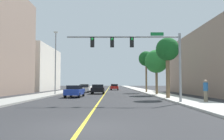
{
  "coord_description": "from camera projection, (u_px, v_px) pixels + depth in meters",
  "views": [
    {
      "loc": [
        1.17,
        -8.9,
        1.69
      ],
      "look_at": [
        1.21,
        20.74,
        3.37
      ],
      "focal_mm": 37.07,
      "sensor_mm": 36.0,
      "label": 1
    }
  ],
  "objects": [
    {
      "name": "car_blue",
      "position": [
        74.0,
        91.0,
        27.59
      ],
      "size": [
        1.91,
        4.39,
        1.42
      ],
      "rotation": [
        0.0,
        0.0,
        -0.03
      ],
      "color": "#1E389E",
      "rests_on": "ground"
    },
    {
      "name": "sidewalk_left",
      "position": [
        70.0,
        90.0,
        50.72
      ],
      "size": [
        3.28,
        168.0,
        0.15
      ],
      "primitive_type": "cube",
      "color": "#9E9B93",
      "rests_on": "ground"
    },
    {
      "name": "ground",
      "position": [
        106.0,
        91.0,
        50.73
      ],
      "size": [
        192.0,
        192.0,
        0.0
      ],
      "primitive_type": "plane",
      "color": "#2D2D30"
    },
    {
      "name": "lane_marking_center",
      "position": [
        106.0,
        91.0,
        50.73
      ],
      "size": [
        0.16,
        144.0,
        0.01
      ],
      "primitive_type": "cube",
      "color": "yellow",
      "rests_on": "ground"
    },
    {
      "name": "building_left_far",
      "position": [
        30.0,
        69.0,
        53.2
      ],
      "size": [
        10.16,
        17.77,
        9.92
      ],
      "primitive_type": "cube",
      "color": "silver",
      "rests_on": "ground"
    },
    {
      "name": "palm_mid",
      "position": [
        156.0,
        62.0,
        32.5
      ],
      "size": [
        3.27,
        3.27,
        6.23
      ],
      "color": "brown",
      "rests_on": "sidewalk_right"
    },
    {
      "name": "traffic_signal_mast",
      "position": [
        140.0,
        49.0,
        19.33
      ],
      "size": [
        9.55,
        0.36,
        5.8
      ],
      "color": "gray",
      "rests_on": "sidewalk_right"
    },
    {
      "name": "car_black",
      "position": [
        98.0,
        89.0,
        36.14
      ],
      "size": [
        2.0,
        4.27,
        1.47
      ],
      "rotation": [
        0.0,
        0.0,
        0.01
      ],
      "color": "black",
      "rests_on": "ground"
    },
    {
      "name": "palm_far",
      "position": [
        146.0,
        59.0,
        40.49
      ],
      "size": [
        2.63,
        2.63,
        7.14
      ],
      "color": "brown",
      "rests_on": "sidewalk_right"
    },
    {
      "name": "car_yellow",
      "position": [
        84.0,
        87.0,
        49.81
      ],
      "size": [
        1.93,
        4.24,
        1.45
      ],
      "rotation": [
        0.0,
        0.0,
        3.15
      ],
      "color": "gold",
      "rests_on": "ground"
    },
    {
      "name": "palm_near",
      "position": [
        167.0,
        50.0,
        24.59
      ],
      "size": [
        2.47,
        2.47,
        6.39
      ],
      "color": "brown",
      "rests_on": "sidewalk_right"
    },
    {
      "name": "pedestrian",
      "position": [
        205.0,
        91.0,
        19.2
      ],
      "size": [
        0.38,
        0.38,
        1.83
      ],
      "rotation": [
        0.0,
        0.0,
        1.08
      ],
      "color": "#726651",
      "rests_on": "sidewalk_right"
    },
    {
      "name": "car_red",
      "position": [
        114.0,
        87.0,
        56.3
      ],
      "size": [
        2.09,
        4.58,
        1.45
      ],
      "rotation": [
        0.0,
        0.0,
        -0.05
      ],
      "color": "red",
      "rests_on": "ground"
    },
    {
      "name": "street_lamp",
      "position": [
        55.0,
        59.0,
        33.12
      ],
      "size": [
        0.56,
        0.28,
        8.98
      ],
      "color": "gray",
      "rests_on": "sidewalk_left"
    },
    {
      "name": "car_white",
      "position": [
        84.0,
        88.0,
        41.67
      ],
      "size": [
        1.98,
        3.91,
        1.4
      ],
      "rotation": [
        0.0,
        0.0,
        -0.02
      ],
      "color": "white",
      "rests_on": "ground"
    },
    {
      "name": "sidewalk_right",
      "position": [
        143.0,
        90.0,
        50.74
      ],
      "size": [
        3.28,
        168.0,
        0.15
      ],
      "primitive_type": "cube",
      "color": "beige",
      "rests_on": "ground"
    }
  ]
}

